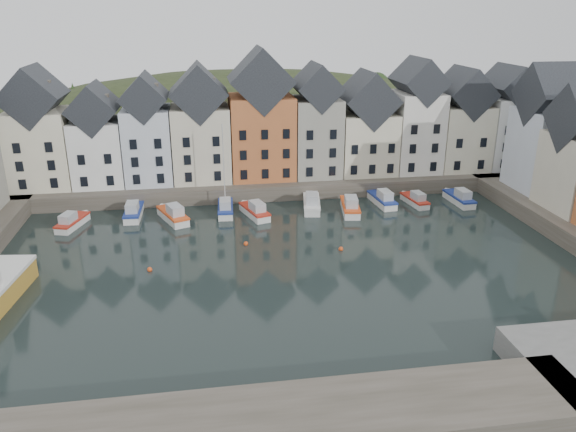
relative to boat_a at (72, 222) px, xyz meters
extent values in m
plane|color=black|center=(23.98, -16.48, -0.64)|extent=(260.00, 260.00, 0.00)
cube|color=#454035|center=(23.98, 13.52, 0.36)|extent=(90.00, 16.00, 2.00)
ellipsoid|color=#242E17|center=(23.98, 39.52, -18.64)|extent=(153.60, 70.40, 64.00)
sphere|color=black|center=(10.04, 34.46, 8.06)|extent=(5.77, 5.77, 5.77)
sphere|color=black|center=(48.84, 44.27, 7.48)|extent=(5.27, 5.27, 5.27)
sphere|color=black|center=(55.80, 37.72, 7.24)|extent=(5.07, 5.07, 5.07)
sphere|color=black|center=(38.26, 38.71, 7.17)|extent=(5.01, 5.01, 5.01)
sphere|color=black|center=(-13.69, 40.13, 5.93)|extent=(3.94, 3.94, 3.94)
sphere|color=black|center=(52.31, 43.77, 7.41)|extent=(5.21, 5.21, 5.21)
sphere|color=black|center=(25.97, 42.17, 7.68)|extent=(5.45, 5.45, 5.45)
sphere|color=black|center=(61.78, 31.83, 6.56)|extent=(4.49, 4.49, 4.49)
cube|color=beige|center=(-5.19, 11.52, 6.39)|extent=(7.67, 8.00, 10.07)
cube|color=black|center=(-5.19, 11.52, 13.33)|extent=(7.67, 8.16, 7.67)
cube|color=white|center=(2.08, 11.52, 5.66)|extent=(6.56, 8.00, 8.61)
cube|color=black|center=(2.08, 11.52, 11.59)|extent=(6.56, 8.16, 6.56)
cube|color=silver|center=(8.61, 11.52, 6.37)|extent=(6.20, 8.00, 10.02)
cube|color=black|center=(8.61, 11.52, 12.91)|extent=(6.20, 8.16, 6.20)
cube|color=beige|center=(15.71, 11.52, 6.40)|extent=(7.70, 8.00, 10.08)
cube|color=black|center=(15.71, 11.52, 13.34)|extent=(7.70, 8.16, 7.70)
cube|color=#BD6636|center=(24.05, 11.52, 7.00)|extent=(8.69, 8.00, 11.28)
cube|color=black|center=(24.05, 11.52, 14.79)|extent=(8.69, 8.16, 8.69)
cube|color=gray|center=(31.76, 11.52, 6.75)|extent=(6.43, 8.00, 10.78)
cube|color=black|center=(31.76, 11.52, 13.73)|extent=(6.43, 8.16, 6.43)
cube|color=beige|center=(39.06, 11.52, 5.63)|extent=(7.88, 8.00, 8.56)
cube|color=black|center=(39.06, 11.52, 11.86)|extent=(7.88, 8.16, 7.88)
cube|color=white|center=(46.40, 11.52, 6.99)|extent=(6.50, 8.00, 11.27)
cube|color=black|center=(46.40, 11.52, 14.24)|extent=(6.50, 8.16, 6.50)
cube|color=beige|center=(53.41, 11.52, 6.02)|extent=(7.23, 8.00, 9.32)
cube|color=black|center=(53.41, 11.52, 12.47)|extent=(7.23, 8.16, 7.23)
cube|color=white|center=(60.27, 11.52, 6.52)|extent=(6.18, 8.00, 10.32)
cube|color=black|center=(60.27, 11.52, 13.21)|extent=(6.18, 8.16, 6.18)
cube|color=silver|center=(59.98, -0.22, 6.55)|extent=(7.47, 8.00, 10.38)
cube|color=black|center=(59.98, -0.22, 13.72)|extent=(7.62, 8.00, 8.00)
sphere|color=#DE4B1A|center=(19.98, -8.48, -0.49)|extent=(0.50, 0.50, 0.50)
sphere|color=#DE4B1A|center=(29.98, -11.48, -0.49)|extent=(0.50, 0.50, 0.50)
sphere|color=#DE4B1A|center=(9.98, -13.48, -0.49)|extent=(0.50, 0.50, 0.50)
cube|color=silver|center=(0.05, 0.17, -0.32)|extent=(3.23, 5.76, 1.01)
cube|color=#B32819|center=(0.05, 0.17, 0.23)|extent=(3.35, 5.89, 0.23)
cube|color=#A9ADB1|center=(-0.19, -0.62, 0.78)|extent=(1.89, 2.49, 1.10)
cube|color=silver|center=(6.93, 2.55, -0.29)|extent=(1.96, 6.10, 1.11)
cube|color=navy|center=(6.93, 2.55, 0.32)|extent=(2.07, 6.22, 0.25)
cube|color=#A9ADB1|center=(6.91, 1.65, 0.92)|extent=(1.47, 2.46, 1.21)
cube|color=silver|center=(11.78, 0.49, -0.28)|extent=(4.15, 6.54, 1.15)
cube|color=#DE4B1A|center=(11.78, 0.49, 0.35)|extent=(4.29, 6.69, 0.26)
cube|color=#A9ADB1|center=(12.14, -0.38, 0.98)|extent=(2.32, 2.89, 1.26)
cube|color=silver|center=(18.30, 2.13, -0.30)|extent=(2.06, 6.00, 1.09)
cube|color=navy|center=(18.30, 2.13, 0.29)|extent=(2.16, 6.12, 0.25)
cube|color=#A9ADB1|center=(18.26, 1.24, 0.89)|extent=(1.49, 2.43, 1.18)
cylinder|color=silver|center=(18.33, 2.72, 5.27)|extent=(0.14, 0.14, 10.85)
cube|color=silver|center=(21.83, 0.50, -0.30)|extent=(3.48, 6.21, 1.09)
cube|color=#B32819|center=(21.83, 0.50, 0.30)|extent=(3.61, 6.35, 0.25)
cube|color=#A9ADB1|center=(22.10, -0.35, 0.89)|extent=(2.03, 2.68, 1.19)
cube|color=silver|center=(29.43, 2.07, -0.26)|extent=(3.01, 6.76, 1.20)
cube|color=silver|center=(29.43, 2.07, 0.39)|extent=(3.14, 6.91, 0.27)
cube|color=#A9ADB1|center=(29.27, 1.10, 1.04)|extent=(1.93, 2.83, 1.31)
cube|color=silver|center=(34.06, 0.16, -0.27)|extent=(2.92, 6.66, 1.18)
cube|color=#DE4B1A|center=(34.06, 0.16, 0.38)|extent=(3.04, 6.80, 0.27)
cube|color=#A9ADB1|center=(33.91, -0.80, 1.02)|extent=(1.89, 2.78, 1.29)
cube|color=silver|center=(39.00, 2.37, -0.29)|extent=(2.33, 6.15, 1.10)
cube|color=navy|center=(39.00, 2.37, 0.31)|extent=(2.44, 6.28, 0.25)
cube|color=#A9ADB1|center=(39.08, 1.47, 0.91)|extent=(1.61, 2.52, 1.20)
cube|color=silver|center=(43.30, 1.70, -0.34)|extent=(2.28, 5.44, 0.97)
cube|color=#B32819|center=(43.30, 1.70, 0.19)|extent=(2.38, 5.55, 0.22)
cube|color=#A9ADB1|center=(43.41, 0.92, 0.72)|extent=(1.50, 2.26, 1.05)
cube|color=silver|center=(49.33, 1.28, -0.30)|extent=(2.10, 6.02, 1.09)
cube|color=navy|center=(49.33, 1.28, 0.30)|extent=(2.21, 6.14, 0.25)
cube|color=#A9ADB1|center=(49.38, 0.39, 0.89)|extent=(1.51, 2.45, 1.19)
camera|label=1|loc=(15.80, -65.30, 23.94)|focal=35.00mm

